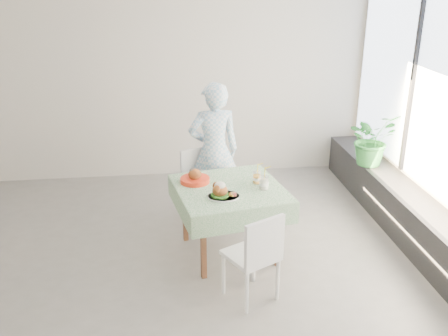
{
  "coord_description": "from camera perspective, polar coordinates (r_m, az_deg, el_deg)",
  "views": [
    {
      "loc": [
        0.16,
        -4.34,
        2.75
      ],
      "look_at": [
        0.74,
        0.25,
        0.93
      ],
      "focal_mm": 40.0,
      "sensor_mm": 36.0,
      "label": 1
    }
  ],
  "objects": [
    {
      "name": "floor",
      "position": [
        5.14,
        -8.01,
        -11.15
      ],
      "size": [
        6.0,
        6.0,
        0.0
      ],
      "primitive_type": "plane",
      "color": "slate",
      "rests_on": "ground"
    },
    {
      "name": "wall_back",
      "position": [
        6.97,
        -8.5,
        10.05
      ],
      "size": [
        6.0,
        0.02,
        2.8
      ],
      "primitive_type": "cube",
      "color": "beige",
      "rests_on": "ground"
    },
    {
      "name": "wall_front",
      "position": [
        2.28,
        -10.2,
        -15.13
      ],
      "size": [
        6.0,
        0.02,
        2.8
      ],
      "primitive_type": "cube",
      "color": "beige",
      "rests_on": "ground"
    },
    {
      "name": "window_ledge",
      "position": [
        5.66,
        21.67,
        -6.42
      ],
      "size": [
        0.4,
        4.8,
        0.5
      ],
      "primitive_type": "cube",
      "color": "black",
      "rests_on": "ground"
    },
    {
      "name": "cafe_table",
      "position": [
        5.12,
        0.63,
        -5.11
      ],
      "size": [
        1.21,
        1.21,
        0.74
      ],
      "color": "brown",
      "rests_on": "ground"
    },
    {
      "name": "chair_far",
      "position": [
        5.91,
        -2.42,
        -3.51
      ],
      "size": [
        0.52,
        0.52,
        0.84
      ],
      "color": "white",
      "rests_on": "ground"
    },
    {
      "name": "chair_near",
      "position": [
        4.54,
        3.17,
        -11.79
      ],
      "size": [
        0.54,
        0.54,
        0.86
      ],
      "color": "white",
      "rests_on": "ground"
    },
    {
      "name": "diner",
      "position": [
        5.8,
        -1.16,
        1.94
      ],
      "size": [
        0.63,
        0.44,
        1.63
      ],
      "primitive_type": "imported",
      "rotation": [
        0.0,
        0.0,
        3.24
      ],
      "color": "#8BBFDF",
      "rests_on": "ground"
    },
    {
      "name": "main_dish",
      "position": [
        4.76,
        -0.26,
        -2.8
      ],
      "size": [
        0.32,
        0.32,
        0.16
      ],
      "color": "white",
      "rests_on": "cafe_table"
    },
    {
      "name": "juice_cup_orange",
      "position": [
        5.08,
        3.77,
        -1.14
      ],
      "size": [
        0.09,
        0.09,
        0.25
      ],
      "color": "white",
      "rests_on": "cafe_table"
    },
    {
      "name": "juice_cup_lemonade",
      "position": [
        4.95,
        4.57,
        -1.72
      ],
      "size": [
        0.1,
        0.1,
        0.28
      ],
      "color": "white",
      "rests_on": "cafe_table"
    },
    {
      "name": "second_dish",
      "position": [
        5.11,
        -3.34,
        -1.19
      ],
      "size": [
        0.3,
        0.3,
        0.14
      ],
      "color": "red",
      "rests_on": "cafe_table"
    },
    {
      "name": "potted_plant",
      "position": [
        6.44,
        16.53,
        3.21
      ],
      "size": [
        0.72,
        0.67,
        0.66
      ],
      "primitive_type": "imported",
      "rotation": [
        0.0,
        0.0,
        0.29
      ],
      "color": "#25712E",
      "rests_on": "window_ledge"
    }
  ]
}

